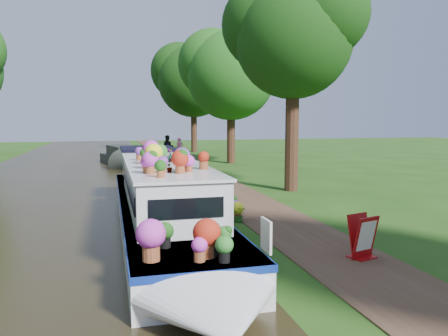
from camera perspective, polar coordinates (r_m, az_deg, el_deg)
ground at (r=14.72m, az=-0.30°, el=-5.39°), size 100.00×100.00×0.00m
canal_water at (r=14.48m, az=-24.11°, el=-6.10°), size 10.00×100.00×0.02m
towpath at (r=15.05m, az=4.15°, el=-5.08°), size 2.20×100.00×0.03m
plant_boat at (r=11.51m, az=-7.82°, el=-4.43°), size 2.29×13.52×2.23m
tree_near_overhang at (r=18.90m, az=8.96°, el=17.27°), size 5.52×5.28×8.99m
tree_near_mid at (r=30.34m, az=0.86°, el=12.84°), size 6.90×6.60×9.40m
tree_near_far at (r=40.96m, az=-4.05°, el=11.99°), size 7.59×7.26×10.30m
second_boat at (r=29.74m, az=-13.03°, el=1.38°), size 3.11×6.81×1.26m
sandwich_board at (r=9.92m, az=17.67°, el=-8.79°), size 0.62×0.61×0.93m
pedestrian_pink at (r=33.02m, az=-5.81°, el=2.54°), size 0.66×0.52×1.60m
pedestrian_dark at (r=33.09m, az=-7.32°, el=2.70°), size 1.01×0.86×1.81m
verge_plant at (r=12.86m, az=1.98°, el=-6.10°), size 0.46×0.42×0.45m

